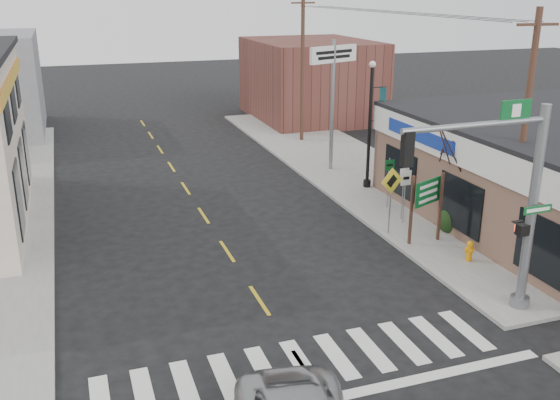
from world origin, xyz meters
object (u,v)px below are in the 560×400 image
object	(u,v)px
traffic_signal_pole	(513,190)
utility_pole_far	(302,67)
lamp_post	(371,116)
fire_hydrant	(469,250)
guide_sign	(427,199)
utility_pole_near	(524,134)
dance_center_sign	(333,73)
bare_tree	(457,137)

from	to	relation	value
traffic_signal_pole	utility_pole_far	bearing A→B (deg)	82.56
lamp_post	utility_pole_far	xyz separation A→B (m)	(0.45, 10.08, 1.06)
fire_hydrant	utility_pole_far	bearing A→B (deg)	86.99
guide_sign	utility_pole_near	distance (m)	3.99
traffic_signal_pole	dance_center_sign	distance (m)	15.70
dance_center_sign	bare_tree	xyz separation A→B (m)	(0.92, -9.57, -1.27)
dance_center_sign	utility_pole_far	distance (m)	6.70
bare_tree	fire_hydrant	bearing A→B (deg)	-110.31
utility_pole_near	utility_pole_far	distance (m)	18.83
traffic_signal_pole	bare_tree	bearing A→B (deg)	67.66
guide_sign	lamp_post	size ratio (longest dim) A/B	0.45
traffic_signal_pole	fire_hydrant	size ratio (longest dim) A/B	8.51
guide_sign	utility_pole_far	size ratio (longest dim) A/B	0.30
guide_sign	utility_pole_near	bearing A→B (deg)	-62.30
traffic_signal_pole	utility_pole_near	xyz separation A→B (m)	(3.04, 3.40, 0.62)
dance_center_sign	utility_pole_far	world-z (taller)	utility_pole_far
lamp_post	traffic_signal_pole	bearing A→B (deg)	-82.42
fire_hydrant	utility_pole_far	xyz separation A→B (m)	(1.00, 18.94, 4.09)
dance_center_sign	traffic_signal_pole	bearing A→B (deg)	-116.80
lamp_post	guide_sign	bearing A→B (deg)	-83.25
lamp_post	bare_tree	bearing A→B (deg)	-69.59
bare_tree	utility_pole_near	size ratio (longest dim) A/B	0.56
dance_center_sign	bare_tree	size ratio (longest dim) A/B	1.40
guide_sign	dance_center_sign	distance (m)	10.86
utility_pole_near	guide_sign	bearing A→B (deg)	147.71
lamp_post	bare_tree	size ratio (longest dim) A/B	1.25
fire_hydrant	utility_pole_far	world-z (taller)	utility_pole_far
lamp_post	dance_center_sign	world-z (taller)	dance_center_sign
guide_sign	traffic_signal_pole	bearing A→B (deg)	-121.58
utility_pole_near	fire_hydrant	bearing A→B (deg)	-170.06
dance_center_sign	utility_pole_far	bearing A→B (deg)	60.40
fire_hydrant	bare_tree	size ratio (longest dim) A/B	0.16
fire_hydrant	utility_pole_near	size ratio (longest dim) A/B	0.09
traffic_signal_pole	utility_pole_far	xyz separation A→B (m)	(2.25, 22.21, 0.76)
fire_hydrant	dance_center_sign	world-z (taller)	dance_center_sign
bare_tree	lamp_post	bearing A→B (deg)	94.36
guide_sign	lamp_post	world-z (taller)	lamp_post
traffic_signal_pole	utility_pole_far	world-z (taller)	utility_pole_far
dance_center_sign	utility_pole_near	world-z (taller)	utility_pole_near
lamp_post	utility_pole_near	xyz separation A→B (m)	(1.24, -8.73, 0.92)
traffic_signal_pole	utility_pole_far	size ratio (longest dim) A/B	0.72
traffic_signal_pole	guide_sign	bearing A→B (deg)	80.97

